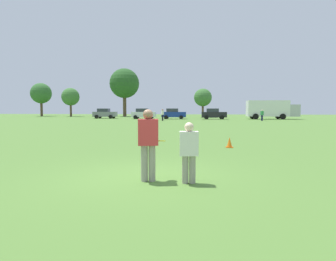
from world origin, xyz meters
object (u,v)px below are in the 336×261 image
player_defender (189,149)px  parked_car_near_left (105,113)px  traffic_cone (229,143)px  parked_car_center (174,114)px  frisbee (160,141)px  bystander_sideline_watcher (163,114)px  player_thrower (148,141)px  parked_car_mid_right (214,114)px  box_truck (271,109)px  bystander_far_jogger (262,114)px  parked_car_mid_left (143,114)px

player_defender → parked_car_near_left: (-17.55, 44.68, 0.10)m
traffic_cone → parked_car_center: 37.14m
frisbee → traffic_cone: bearing=70.1°
bystander_sideline_watcher → parked_car_center: bearing=82.8°
player_thrower → bystander_sideline_watcher: player_thrower is taller
bystander_sideline_watcher → frisbee: bearing=-82.2°
parked_car_mid_right → parked_car_center: bearing=178.5°
parked_car_center → box_truck: size_ratio=0.50×
player_defender → parked_car_near_left: 48.00m
parked_car_near_left → player_defender: bearing=-68.6°
player_defender → parked_car_center: bearing=96.2°
player_thrower → bystander_far_jogger: (10.07, 37.18, -0.07)m
player_thrower → bystander_sideline_watcher: (-4.59, 35.83, -0.01)m
parked_car_near_left → parked_car_mid_left: (7.52, -1.38, 0.00)m
parked_car_mid_left → parked_car_mid_right: size_ratio=1.00×
player_thrower → frisbee: 0.34m
parked_car_near_left → parked_car_center: 12.95m
traffic_cone → parked_car_mid_left: bearing=107.6°
bystander_sideline_watcher → bystander_far_jogger: (14.66, 1.35, -0.06)m
box_truck → bystander_far_jogger: 7.71m
player_thrower → traffic_cone: (2.57, 6.57, -0.77)m
traffic_cone → box_truck: bearing=74.6°
parked_car_mid_right → player_thrower: bearing=-94.3°
parked_car_center → bystander_far_jogger: parked_car_center is taller
player_defender → parked_car_center: (-4.67, 43.27, 0.10)m
parked_car_center → box_truck: bearing=3.8°
bystander_sideline_watcher → traffic_cone: bearing=-76.2°
player_defender → parked_car_mid_right: size_ratio=0.35×
bystander_sideline_watcher → parked_car_mid_right: bearing=42.5°
frisbee → bystander_far_jogger: bystander_far_jogger is taller
player_defender → traffic_cone: (1.57, 6.66, -0.59)m
traffic_cone → parked_car_near_left: parked_car_near_left is taller
player_thrower → player_defender: 1.03m
player_thrower → bystander_far_jogger: size_ratio=1.08×
traffic_cone → parked_car_center: parked_car_center is taller
traffic_cone → parked_car_mid_left: size_ratio=0.11×
frisbee → parked_car_center: 43.15m
parked_car_near_left → box_truck: size_ratio=0.50×
parked_car_center → player_defender: bearing=-83.8°
parked_car_center → bystander_sideline_watcher: size_ratio=2.43×
parked_car_center → parked_car_mid_right: 6.89m
frisbee → parked_car_near_left: bearing=110.7°
player_thrower → parked_car_mid_right: size_ratio=0.42×
parked_car_mid_left → parked_car_center: same height
parked_car_mid_right → box_truck: 9.87m
parked_car_mid_left → bystander_sideline_watcher: bearing=-59.0°
parked_car_mid_right → bystander_sideline_watcher: (-7.80, -7.16, 0.06)m
parked_car_mid_right → bystander_sideline_watcher: bearing=-137.5°
frisbee → bystander_sideline_watcher: 35.95m
parked_car_mid_left → parked_car_center: size_ratio=1.00×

